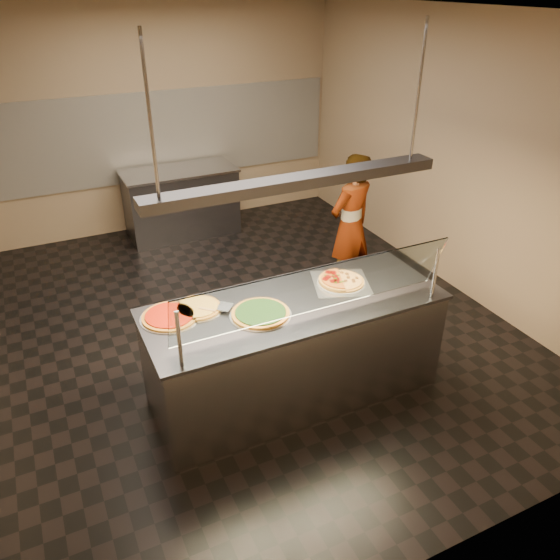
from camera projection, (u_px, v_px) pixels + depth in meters
name	position (u px, v px, depth m)	size (l,w,h in m)	color
ground	(249.00, 323.00, 5.85)	(5.00, 6.00, 0.02)	black
ceiling	(239.00, 9.00, 4.37)	(5.00, 6.00, 0.02)	silver
wall_back	(162.00, 120.00, 7.48)	(5.00, 0.02, 3.00)	#937A5E
wall_front	(472.00, 374.00, 2.74)	(5.00, 0.02, 3.00)	#937A5E
wall_right	(454.00, 155.00, 6.05)	(0.02, 6.00, 3.00)	#937A5E
tile_band	(164.00, 136.00, 7.55)	(4.90, 0.02, 1.20)	silver
serving_counter	(294.00, 349.00, 4.64)	(2.46, 0.94, 0.93)	#B7B7BC
sneeze_guard	(317.00, 290.00, 4.00)	(2.22, 0.18, 0.54)	#B7B7BC
perforated_tray	(341.00, 282.00, 4.69)	(0.60, 0.60, 0.01)	silver
half_pizza_pepperoni	(331.00, 282.00, 4.64)	(0.31, 0.43, 0.05)	#A06824
half_pizza_sausage	(350.00, 278.00, 4.72)	(0.31, 0.43, 0.04)	#A06824
pizza_spinach	(260.00, 313.00, 4.25)	(0.49, 0.49, 0.03)	silver
pizza_cheese	(197.00, 307.00, 4.32)	(0.40, 0.40, 0.03)	silver
pizza_tomato	(169.00, 316.00, 4.21)	(0.46, 0.46, 0.03)	silver
pizza_spatula	(214.00, 308.00, 4.29)	(0.29, 0.17, 0.02)	#B7B7BC
prep_table	(181.00, 202.00, 7.64)	(1.53, 0.74, 0.93)	#424248
worker	(350.00, 226.00, 6.04)	(0.59, 0.39, 1.63)	#322F37
heat_lamp_housing	(297.00, 182.00, 3.91)	(2.30, 0.18, 0.08)	#424248
lamp_rod_left	(150.00, 118.00, 3.27)	(0.02, 0.02, 1.01)	#B7B7BC
lamp_rod_right	(419.00, 91.00, 4.02)	(0.02, 0.02, 1.01)	#B7B7BC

